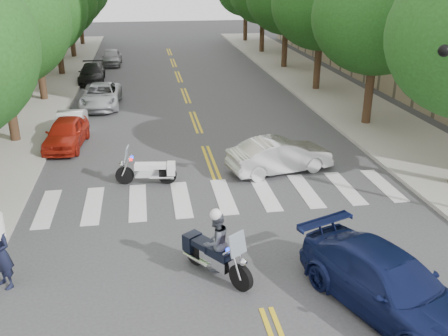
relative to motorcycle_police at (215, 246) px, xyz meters
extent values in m
plane|color=#38383A|center=(1.03, -1.65, -0.89)|extent=(140.00, 140.00, 0.00)
cube|color=#9E9991|center=(-8.47, 20.35, -0.82)|extent=(5.00, 60.00, 0.15)
cube|color=#9E9991|center=(10.53, 20.35, -0.82)|extent=(5.00, 60.00, 0.15)
cylinder|color=#382316|center=(-7.77, 12.35, 0.77)|extent=(0.44, 0.44, 3.32)
cylinder|color=#382316|center=(-7.77, 20.35, 0.77)|extent=(0.44, 0.44, 3.32)
ellipsoid|color=#1D4513|center=(-7.77, 20.35, 4.67)|extent=(6.40, 6.40, 5.76)
cylinder|color=#382316|center=(-7.77, 28.35, 0.77)|extent=(0.44, 0.44, 3.32)
cylinder|color=#382316|center=(-7.77, 36.35, 0.77)|extent=(0.44, 0.44, 3.32)
cylinder|color=#382316|center=(-7.77, 44.35, 0.77)|extent=(0.44, 0.44, 3.32)
cylinder|color=#382316|center=(9.83, 12.35, 0.77)|extent=(0.44, 0.44, 3.32)
ellipsoid|color=#1D4513|center=(9.83, 12.35, 4.67)|extent=(6.40, 6.40, 5.76)
cylinder|color=#382316|center=(9.83, 20.35, 0.77)|extent=(0.44, 0.44, 3.32)
ellipsoid|color=#1D4513|center=(9.83, 20.35, 4.67)|extent=(6.40, 6.40, 5.76)
cylinder|color=#382316|center=(9.83, 28.35, 0.77)|extent=(0.44, 0.44, 3.32)
cylinder|color=#382316|center=(9.83, 36.35, 0.77)|extent=(0.44, 0.44, 3.32)
cylinder|color=#382316|center=(9.83, 44.35, 0.77)|extent=(0.44, 0.44, 3.32)
sphere|color=black|center=(6.93, 1.85, 4.66)|extent=(0.36, 0.36, 0.36)
cylinder|color=black|center=(0.57, -0.79, -0.52)|extent=(0.55, 0.68, 0.73)
cylinder|color=black|center=(-0.44, 0.61, -0.52)|extent=(0.58, 0.71, 0.73)
cube|color=silver|center=(0.03, -0.05, -0.40)|extent=(0.85, 0.99, 0.35)
cube|color=black|center=(0.10, -0.14, -0.14)|extent=(0.75, 0.84, 0.24)
cube|color=black|center=(-0.25, 0.35, -0.11)|extent=(0.70, 0.73, 0.17)
cube|color=black|center=(-0.53, 0.74, -0.24)|extent=(0.57, 0.54, 0.49)
cube|color=#8C99A5|center=(0.49, -0.68, 0.40)|extent=(0.53, 0.45, 0.59)
cube|color=red|center=(0.48, -0.45, 0.21)|extent=(0.15, 0.15, 0.09)
cube|color=#0C26E5|center=(0.27, -0.61, 0.21)|extent=(0.15, 0.15, 0.09)
imported|color=#474C56|center=(0.03, -0.05, 0.15)|extent=(1.05, 1.00, 1.70)
sphere|color=silver|center=(0.03, -0.05, 0.95)|extent=(0.32, 0.32, 0.32)
cylinder|color=black|center=(-2.54, 6.59, -0.54)|extent=(0.71, 0.23, 0.70)
cylinder|color=black|center=(-0.92, 6.38, -0.54)|extent=(0.72, 0.27, 0.70)
cube|color=silver|center=(-1.68, 6.48, -0.43)|extent=(0.96, 0.44, 0.33)
cube|color=white|center=(-1.78, 6.49, -0.17)|extent=(0.76, 0.46, 0.23)
cube|color=white|center=(-1.22, 6.42, -0.15)|extent=(0.61, 0.48, 0.16)
cube|color=white|center=(-0.76, 6.36, -0.27)|extent=(0.36, 0.49, 0.46)
cube|color=#8C99A5|center=(-2.41, 6.57, 0.34)|extent=(0.22, 0.53, 0.56)
cube|color=red|center=(-2.25, 6.43, 0.16)|extent=(0.11, 0.11, 0.08)
cube|color=#0C26E5|center=(-2.22, 6.67, 0.16)|extent=(0.11, 0.11, 0.08)
imported|color=black|center=(-5.47, 0.35, 0.12)|extent=(0.86, 0.86, 2.01)
imported|color=silver|center=(3.66, 6.85, -0.19)|extent=(4.46, 2.36, 1.40)
imported|color=#101843|center=(3.90, -2.15, -0.16)|extent=(3.73, 5.44, 1.46)
imported|color=#B52213|center=(-5.27, 11.35, -0.22)|extent=(1.98, 4.08, 1.34)
imported|color=white|center=(-5.27, 12.85, -0.29)|extent=(1.35, 3.66, 1.20)
imported|color=#B2B4BA|center=(-4.17, 18.42, -0.23)|extent=(2.38, 4.85, 1.33)
imported|color=black|center=(-5.27, 25.53, -0.26)|extent=(1.84, 4.38, 1.26)
imported|color=#949499|center=(-4.17, 32.15, -0.23)|extent=(1.63, 3.90, 1.32)
camera|label=1|loc=(-1.60, -11.39, 6.90)|focal=40.00mm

